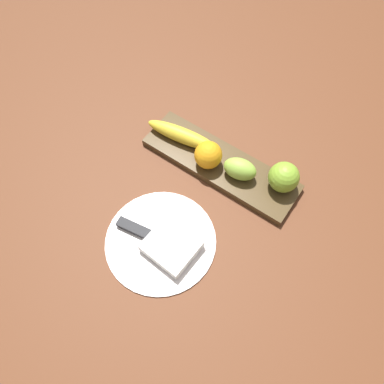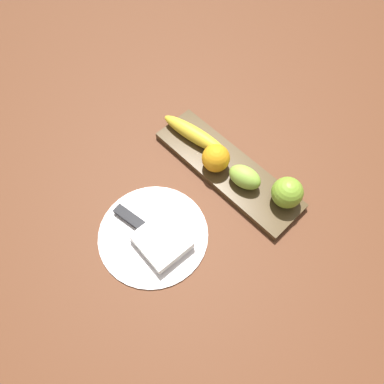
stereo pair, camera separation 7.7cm
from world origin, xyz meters
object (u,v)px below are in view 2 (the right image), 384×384
object	(u,v)px
apple	(287,193)
dinner_plate	(153,234)
banana	(195,135)
knife	(136,222)
fruit_tray	(228,169)
orange_near_apple	(216,158)
grape_bunch	(246,176)
folded_napkin	(162,241)

from	to	relation	value
apple	dinner_plate	size ratio (longest dim) A/B	0.29
banana	knife	xyz separation A→B (m)	(0.07, -0.26, -0.03)
fruit_tray	apple	world-z (taller)	apple
banana	orange_near_apple	xyz separation A→B (m)	(0.09, -0.02, 0.01)
fruit_tray	banana	xyz separation A→B (m)	(-0.12, 0.00, 0.03)
orange_near_apple	grape_bunch	world-z (taller)	orange_near_apple
banana	grape_bunch	world-z (taller)	grape_bunch
banana	knife	size ratio (longest dim) A/B	1.10
banana	folded_napkin	xyz separation A→B (m)	(0.15, -0.25, -0.02)
fruit_tray	grape_bunch	distance (m)	0.07
grape_bunch	knife	world-z (taller)	grape_bunch
apple	knife	xyz separation A→B (m)	(-0.20, -0.29, -0.04)
knife	banana	bearing A→B (deg)	95.98
apple	banana	size ratio (longest dim) A/B	0.37
grape_bunch	orange_near_apple	bearing A→B (deg)	-167.74
orange_near_apple	dinner_plate	size ratio (longest dim) A/B	0.27
grape_bunch	folded_napkin	distance (m)	0.25
fruit_tray	dinner_plate	distance (m)	0.25
fruit_tray	knife	bearing A→B (deg)	-100.39
dinner_plate	folded_napkin	world-z (taller)	folded_napkin
fruit_tray	apple	bearing A→B (deg)	10.30
knife	fruit_tray	bearing A→B (deg)	70.19
grape_bunch	folded_napkin	bearing A→B (deg)	-95.82
banana	grape_bunch	size ratio (longest dim) A/B	2.42
banana	folded_napkin	bearing A→B (deg)	112.08
apple	knife	bearing A→B (deg)	-125.13
grape_bunch	knife	xyz separation A→B (m)	(-0.11, -0.26, -0.03)
orange_near_apple	knife	bearing A→B (deg)	-95.32
apple	orange_near_apple	world-z (taller)	apple
folded_napkin	banana	bearing A→B (deg)	121.15
orange_near_apple	folded_napkin	xyz separation A→B (m)	(0.06, -0.23, -0.03)
folded_napkin	knife	xyz separation A→B (m)	(-0.08, -0.01, -0.01)
apple	dinner_plate	bearing A→B (deg)	-119.18
dinner_plate	folded_napkin	xyz separation A→B (m)	(0.03, 0.00, 0.02)
apple	dinner_plate	xyz separation A→B (m)	(-0.16, -0.28, -0.05)
knife	dinner_plate	bearing A→B (deg)	2.87
apple	orange_near_apple	distance (m)	0.19
fruit_tray	knife	world-z (taller)	same
apple	dinner_plate	distance (m)	0.32
dinner_plate	knife	xyz separation A→B (m)	(-0.05, -0.01, 0.01)
banana	folded_napkin	world-z (taller)	banana
banana	orange_near_apple	bearing A→B (deg)	158.50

